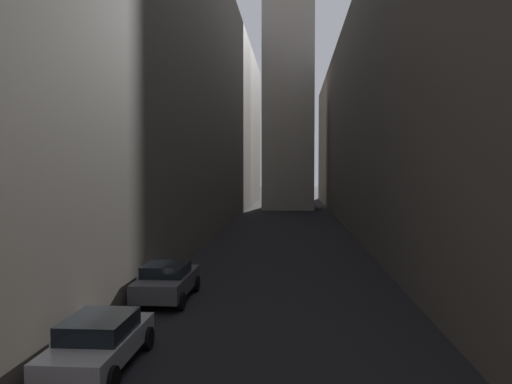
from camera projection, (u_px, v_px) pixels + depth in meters
ground_plane at (285, 235)px, 42.22m from camera, size 264.00×264.00×0.00m
building_block_left at (145, 95)px, 44.61m from camera, size 13.33×108.00×23.60m
building_block_right at (428, 117)px, 42.96m from camera, size 12.98×108.00×19.43m
parked_car_left_third at (99, 341)px, 13.52m from camera, size 1.95×4.44×1.39m
parked_car_left_far at (167, 281)px, 20.75m from camera, size 2.05×4.48×1.49m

